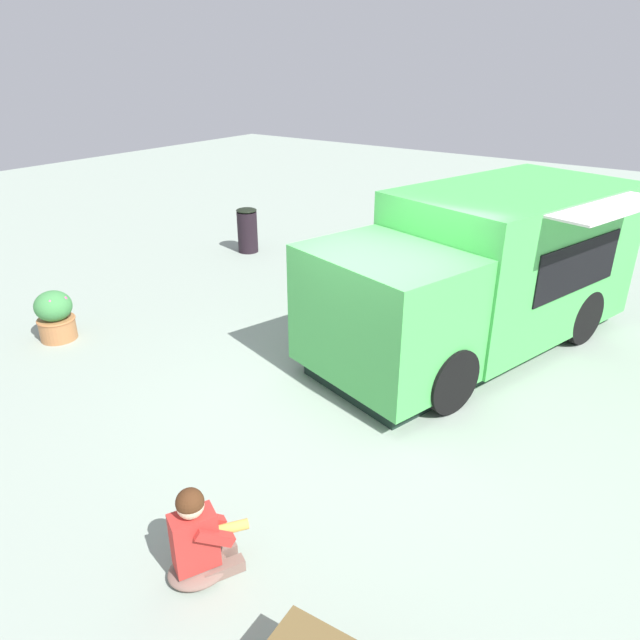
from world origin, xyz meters
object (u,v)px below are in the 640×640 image
at_px(food_truck, 481,275).
at_px(trash_bin, 247,230).
at_px(planter_flowering_far, 55,315).
at_px(person_customer, 198,541).

distance_m(food_truck, trash_bin, 6.17).
height_order(planter_flowering_far, trash_bin, trash_bin).
distance_m(person_customer, planter_flowering_far, 5.53).
bearing_deg(person_customer, planter_flowering_far, -109.80).
relative_size(food_truck, person_customer, 6.12).
height_order(person_customer, planter_flowering_far, person_customer).
bearing_deg(planter_flowering_far, person_customer, 70.20).
relative_size(person_customer, trash_bin, 0.92).
xyz_separation_m(person_customer, planter_flowering_far, (-1.87, -5.21, 0.02)).
relative_size(food_truck, planter_flowering_far, 7.11).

